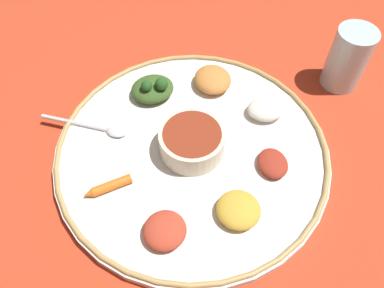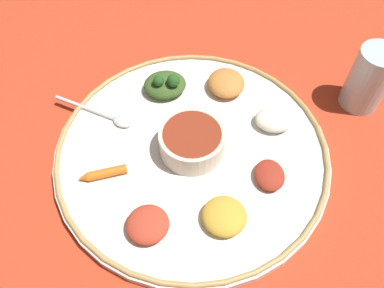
{
  "view_description": "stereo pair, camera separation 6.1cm",
  "coord_description": "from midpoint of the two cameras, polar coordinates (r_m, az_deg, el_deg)",
  "views": [
    {
      "loc": [
        -0.13,
        -0.33,
        0.53
      ],
      "look_at": [
        0.0,
        0.0,
        0.03
      ],
      "focal_mm": 35.62,
      "sensor_mm": 36.0,
      "label": 1
    },
    {
      "loc": [
        -0.07,
        -0.34,
        0.53
      ],
      "look_at": [
        0.0,
        0.0,
        0.03
      ],
      "focal_mm": 35.62,
      "sensor_mm": 36.0,
      "label": 2
    }
  ],
  "objects": [
    {
      "name": "mound_beet",
      "position": [
        0.6,
        9.2,
        -3.07
      ],
      "size": [
        0.06,
        0.06,
        0.02
      ],
      "primitive_type": "ellipsoid",
      "rotation": [
        0.0,
        0.0,
        4.53
      ],
      "color": "maroon",
      "rests_on": "platter"
    },
    {
      "name": "mound_squash",
      "position": [
        0.7,
        0.6,
        9.49
      ],
      "size": [
        0.07,
        0.07,
        0.03
      ],
      "primitive_type": "ellipsoid",
      "rotation": [
        0.0,
        0.0,
        1.52
      ],
      "color": "#C67A38",
      "rests_on": "platter"
    },
    {
      "name": "carrot_near_spoon",
      "position": [
        0.6,
        -15.32,
        -6.41
      ],
      "size": [
        0.08,
        0.02,
        0.01
      ],
      "color": "orange",
      "rests_on": "platter"
    },
    {
      "name": "center_bowl",
      "position": [
        0.6,
        -2.89,
        0.25
      ],
      "size": [
        0.1,
        0.1,
        0.04
      ],
      "color": "beige",
      "rests_on": "platter"
    },
    {
      "name": "platter_rim",
      "position": [
        0.62,
        -2.81,
        -0.84
      ],
      "size": [
        0.44,
        0.44,
        0.01
      ],
      "primitive_type": "torus",
      "color": "tan",
      "rests_on": "platter"
    },
    {
      "name": "mound_rice_white",
      "position": [
        0.66,
        8.4,
        4.95
      ],
      "size": [
        0.08,
        0.07,
        0.03
      ],
      "primitive_type": "ellipsoid",
      "rotation": [
        0.0,
        0.0,
        5.95
      ],
      "color": "silver",
      "rests_on": "platter"
    },
    {
      "name": "spoon",
      "position": [
        0.67,
        -16.5,
        2.19
      ],
      "size": [
        0.13,
        0.1,
        0.01
      ],
      "color": "silver",
      "rests_on": "platter"
    },
    {
      "name": "drinking_glass",
      "position": [
        0.75,
        19.95,
        11.32
      ],
      "size": [
        0.07,
        0.07,
        0.12
      ],
      "color": "silver",
      "rests_on": "ground_plane"
    },
    {
      "name": "greens_pile",
      "position": [
        0.69,
        -8.44,
        8.07
      ],
      "size": [
        0.08,
        0.07,
        0.05
      ],
      "color": "#385623",
      "rests_on": "platter"
    },
    {
      "name": "mound_berbere_red",
      "position": [
        0.54,
        -7.37,
        -12.96
      ],
      "size": [
        0.08,
        0.08,
        0.02
      ],
      "primitive_type": "ellipsoid",
      "rotation": [
        0.0,
        0.0,
        0.42
      ],
      "color": "#B73D28",
      "rests_on": "platter"
    },
    {
      "name": "ground_plane",
      "position": [
        0.63,
        -2.74,
        -1.84
      ],
      "size": [
        2.4,
        2.4,
        0.0
      ],
      "primitive_type": "plane",
      "color": "#B7381E"
    },
    {
      "name": "platter",
      "position": [
        0.63,
        -2.77,
        -1.42
      ],
      "size": [
        0.45,
        0.45,
        0.02
      ],
      "primitive_type": "cylinder",
      "color": "white",
      "rests_on": "ground_plane"
    },
    {
      "name": "mound_lentil_yellow",
      "position": [
        0.55,
        3.81,
        -10.05
      ],
      "size": [
        0.09,
        0.09,
        0.02
      ],
      "primitive_type": "ellipsoid",
      "rotation": [
        0.0,
        0.0,
        0.83
      ],
      "color": "gold",
      "rests_on": "platter"
    }
  ]
}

